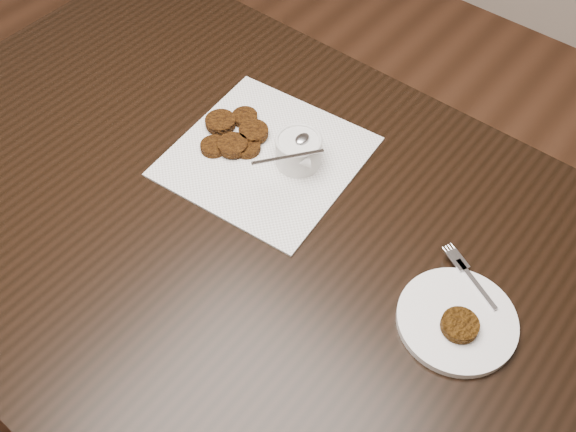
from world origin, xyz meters
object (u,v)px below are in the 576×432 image
object	(u,v)px
table	(252,323)
sauce_ramekin	(299,139)
plate_with_patty	(458,318)
napkin	(266,156)

from	to	relation	value
table	sauce_ramekin	world-z (taller)	sauce_ramekin
table	plate_with_patty	world-z (taller)	plate_with_patty
sauce_ramekin	plate_with_patty	xyz separation A→B (m)	(0.40, -0.11, -0.05)
plate_with_patty	napkin	bearing A→B (deg)	169.91
napkin	sauce_ramekin	bearing A→B (deg)	24.85
sauce_ramekin	plate_with_patty	bearing A→B (deg)	-15.06
napkin	plate_with_patty	bearing A→B (deg)	-10.09
plate_with_patty	sauce_ramekin	bearing A→B (deg)	164.94
sauce_ramekin	plate_with_patty	size ratio (longest dim) A/B	0.64
napkin	table	bearing A→B (deg)	-65.25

